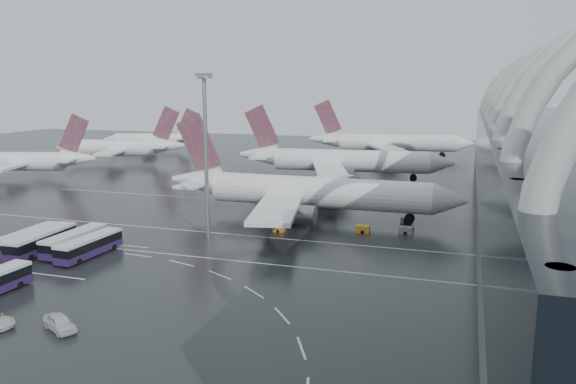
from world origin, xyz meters
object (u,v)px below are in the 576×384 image
(bus_row_near_a, at_px, (30,239))
(bus_row_near_d, at_px, (89,246))
(floodlight_mast, at_px, (205,136))
(gse_cart_belly_c, at_px, (279,229))
(bus_row_near_b, at_px, (41,241))
(jet_remote_west, at_px, (25,161))
(van_curve_b, at_px, (60,323))
(airliner_gate_c, at_px, (388,143))
(gse_cart_belly_d, at_px, (406,230))
(gse_cart_belly_b, at_px, (406,221))
(airliner_gate_b, at_px, (340,161))
(gse_cart_belly_a, at_px, (363,229))
(bus_row_near_c, at_px, (74,241))
(jet_remote_mid, at_px, (123,148))
(jet_remote_far, at_px, (154,140))
(airliner_main, at_px, (304,192))

(bus_row_near_a, bearing_deg, bus_row_near_d, -95.36)
(floodlight_mast, distance_m, gse_cart_belly_c, 21.43)
(floodlight_mast, bearing_deg, bus_row_near_b, -142.03)
(jet_remote_west, bearing_deg, bus_row_near_d, 121.61)
(bus_row_near_d, relative_size, van_curve_b, 2.53)
(airliner_gate_c, distance_m, bus_row_near_b, 142.59)
(gse_cart_belly_d, bearing_deg, bus_row_near_b, -151.44)
(airliner_gate_c, distance_m, bus_row_near_d, 140.13)
(bus_row_near_a, bearing_deg, van_curve_b, -135.84)
(jet_remote_west, relative_size, gse_cart_belly_b, 21.54)
(airliner_gate_b, xyz_separation_m, bus_row_near_d, (-20.80, -83.32, -3.51))
(gse_cart_belly_a, bearing_deg, gse_cart_belly_d, 11.40)
(airliner_gate_b, distance_m, jet_remote_west, 89.97)
(bus_row_near_b, bearing_deg, gse_cart_belly_d, -64.12)
(gse_cart_belly_c, relative_size, gse_cart_belly_d, 0.82)
(bus_row_near_c, height_order, gse_cart_belly_b, bus_row_near_c)
(bus_row_near_a, distance_m, gse_cart_belly_d, 63.56)
(airliner_gate_b, bearing_deg, bus_row_near_a, -117.46)
(airliner_gate_b, relative_size, floodlight_mast, 2.15)
(floodlight_mast, bearing_deg, jet_remote_mid, 131.62)
(floodlight_mast, bearing_deg, jet_remote_far, 124.72)
(airliner_gate_c, distance_m, jet_remote_mid, 94.81)
(gse_cart_belly_a, bearing_deg, bus_row_near_b, -149.07)
(gse_cart_belly_a, distance_m, gse_cart_belly_d, 7.55)
(jet_remote_west, xyz_separation_m, bus_row_near_c, (61.66, -57.08, -3.01))
(airliner_main, height_order, gse_cart_belly_b, airliner_main)
(floodlight_mast, bearing_deg, bus_row_near_a, -147.94)
(airliner_main, bearing_deg, bus_row_near_d, -124.36)
(bus_row_near_b, bearing_deg, bus_row_near_c, -68.46)
(airliner_main, bearing_deg, bus_row_near_b, -132.24)
(bus_row_near_b, height_order, bus_row_near_c, bus_row_near_b)
(bus_row_near_b, bearing_deg, jet_remote_mid, 24.71)
(jet_remote_far, bearing_deg, van_curve_b, 97.99)
(floodlight_mast, bearing_deg, airliner_gate_c, 83.38)
(van_curve_b, distance_m, gse_cart_belly_d, 60.85)
(bus_row_near_a, bearing_deg, airliner_gate_b, -24.27)
(airliner_gate_c, bearing_deg, gse_cart_belly_d, -92.01)
(airliner_main, xyz_separation_m, jet_remote_mid, (-82.69, 60.32, -0.13))
(airliner_gate_b, bearing_deg, bus_row_near_d, -109.95)
(airliner_gate_b, xyz_separation_m, gse_cart_belly_d, (24.37, -54.70, -4.58))
(airliner_gate_c, bearing_deg, van_curve_b, -106.14)
(gse_cart_belly_a, height_order, gse_cart_belly_d, gse_cart_belly_d)
(bus_row_near_d, relative_size, gse_cart_belly_d, 5.31)
(gse_cart_belly_a, distance_m, gse_cart_belly_c, 15.21)
(bus_row_near_b, relative_size, gse_cart_belly_a, 5.86)
(airliner_main, xyz_separation_m, bus_row_near_d, (-24.29, -35.32, -3.44))
(airliner_main, relative_size, gse_cart_belly_a, 25.49)
(gse_cart_belly_c, bearing_deg, gse_cart_belly_a, 14.82)
(bus_row_near_a, distance_m, gse_cart_belly_c, 41.66)
(airliner_main, bearing_deg, gse_cart_belly_d, -17.66)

